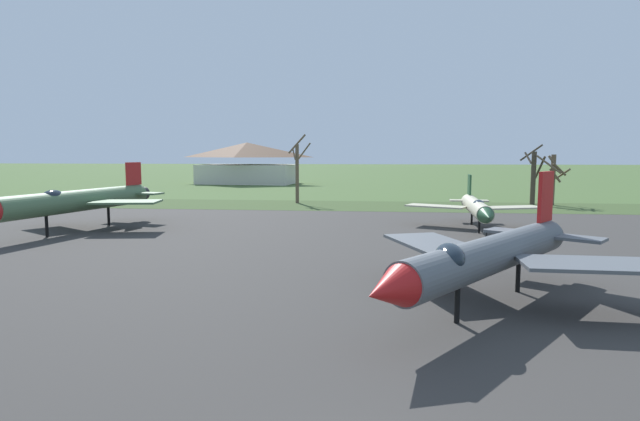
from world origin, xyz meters
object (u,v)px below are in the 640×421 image
(jet_fighter_front_right, at_px, (476,207))
(info_placard_front_right, at_px, (487,234))
(jet_fighter_rear_center, at_px, (76,201))
(jet_fighter_front_left, at_px, (489,254))
(visitor_building, at_px, (247,163))

(jet_fighter_front_right, distance_m, info_placard_front_right, 6.51)
(info_placard_front_right, height_order, jet_fighter_rear_center, jet_fighter_rear_center)
(jet_fighter_front_left, distance_m, info_placard_front_right, 16.06)
(jet_fighter_front_right, relative_size, info_placard_front_right, 12.90)
(jet_fighter_front_left, xyz_separation_m, visitor_building, (-31.41, 84.22, 2.07))
(jet_fighter_rear_center, bearing_deg, jet_fighter_front_right, 8.52)
(jet_fighter_rear_center, bearing_deg, visitor_building, 92.83)
(info_placard_front_right, bearing_deg, jet_fighter_front_right, 86.29)
(jet_fighter_rear_center, bearing_deg, info_placard_front_right, -3.02)
(jet_fighter_front_left, bearing_deg, jet_fighter_rear_center, 148.34)
(info_placard_front_right, height_order, visitor_building, visitor_building)
(jet_fighter_front_right, distance_m, visitor_building, 71.34)
(info_placard_front_right, distance_m, jet_fighter_rear_center, 31.31)
(jet_fighter_front_left, xyz_separation_m, jet_fighter_front_right, (3.52, 22.07, -0.33))
(info_placard_front_right, bearing_deg, visitor_building, 116.73)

